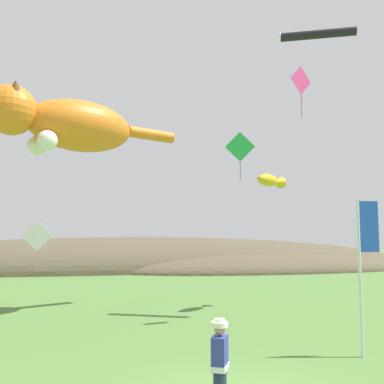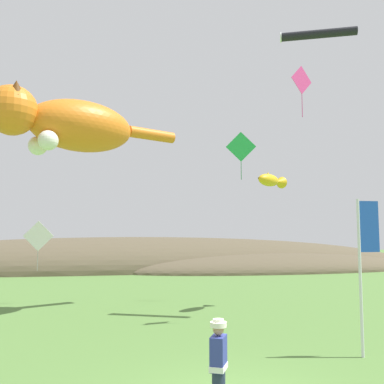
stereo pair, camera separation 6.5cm
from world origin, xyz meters
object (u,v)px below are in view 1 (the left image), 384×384
Objects in this scene: kite_giant_cat at (67,124)px; kite_diamond_pink at (301,81)px; kite_fish_windsock at (270,181)px; kite_diamond_green at (240,147)px; kite_tube_streamer at (316,34)px; festival_banner_pole at (364,252)px; festival_attendant at (220,366)px; kite_diamond_white at (37,236)px.

kite_diamond_pink is (8.86, -3.29, 1.38)m from kite_giant_cat.
kite_diamond_green reaches higher than kite_fish_windsock.
kite_tube_streamer reaches higher than kite_diamond_green.
festival_banner_pole is 12.35m from kite_giant_cat.
kite_diamond_pink is 5.52m from kite_diamond_green.
kite_fish_windsock is (5.28, 10.10, 4.63)m from festival_attendant.
kite_giant_cat is at bearing -166.59° from kite_diamond_green.
kite_tube_streamer reaches higher than kite_diamond_white.
kite_giant_cat is 9.55m from kite_diamond_pink.
kite_diamond_green is (-0.62, 2.26, 1.92)m from kite_fish_windsock.
kite_giant_cat is at bearing 159.65° from kite_diamond_pink.
kite_giant_cat is 3.26× the size of kite_diamond_green.
kite_giant_cat is 4.08× the size of kite_fish_windsock.
kite_diamond_white is at bearing 109.93° from festival_attendant.
kite_diamond_pink reaches higher than kite_diamond_white.
kite_diamond_green is (-0.30, 9.45, 4.74)m from festival_banner_pole.
kite_tube_streamer is at bearing -11.83° from kite_giant_cat.
festival_banner_pole is 0.54× the size of kite_giant_cat.
kite_diamond_green is at bearing -7.47° from kite_diamond_white.
kite_tube_streamer is (6.71, 8.27, 10.68)m from festival_attendant.
kite_fish_windsock is 0.95× the size of kite_diamond_pink.
kite_tube_streamer is 1.26× the size of kite_diamond_green.
kite_diamond_white is at bearing 155.34° from kite_tube_streamer.
kite_giant_cat reaches higher than kite_diamond_white.
kite_tube_streamer is at bearing 50.96° from festival_attendant.
festival_banner_pole is 10.51m from kite_tube_streamer.
kite_giant_cat is 8.40m from kite_diamond_green.
kite_fish_windsock is at bearing -74.60° from kite_diamond_green.
kite_diamond_green is at bearing 91.79° from festival_banner_pole.
festival_banner_pole is at bearing 30.41° from festival_attendant.
festival_banner_pole is at bearing -108.11° from kite_tube_streamer.
kite_giant_cat is 9.05m from kite_fish_windsock.
festival_attendant is 0.42× the size of festival_banner_pole.
kite_fish_windsock is at bearing 127.95° from kite_tube_streamer.
festival_attendant is at bearing -129.04° from kite_tube_streamer.
festival_banner_pole is 1.82× the size of kite_diamond_white.
kite_giant_cat is at bearing 138.45° from festival_banner_pole.
festival_attendant is 0.92× the size of kite_fish_windsock.
festival_banner_pole is at bearing -41.55° from kite_giant_cat.
festival_banner_pole is 2.09× the size of kite_diamond_pink.
kite_diamond_pink reaches higher than kite_fish_windsock.
kite_fish_windsock is 11.09m from kite_diamond_white.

